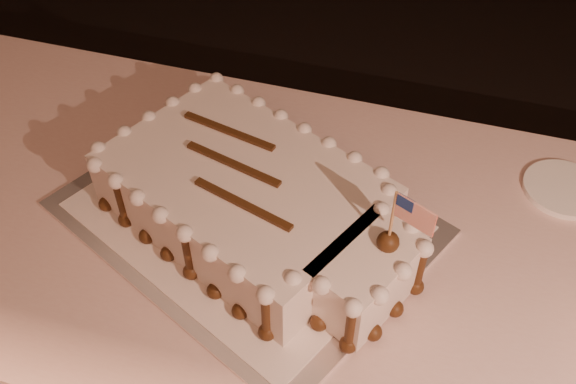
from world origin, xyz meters
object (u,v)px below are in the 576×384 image
(cake_board, at_px, (246,218))
(side_plate, at_px, (564,189))
(banquet_table, at_px, (314,348))
(sheet_cake, at_px, (258,203))

(cake_board, xyz_separation_m, side_plate, (0.55, 0.24, 0.00))
(cake_board, height_order, side_plate, side_plate)
(side_plate, bearing_deg, banquet_table, -149.00)
(sheet_cake, distance_m, side_plate, 0.58)
(banquet_table, distance_m, side_plate, 0.61)
(banquet_table, xyz_separation_m, sheet_cake, (-0.11, -0.01, 0.44))
(sheet_cake, bearing_deg, side_plate, 26.11)
(banquet_table, distance_m, sheet_cake, 0.45)
(cake_board, distance_m, side_plate, 0.60)
(banquet_table, bearing_deg, sheet_cake, -175.00)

